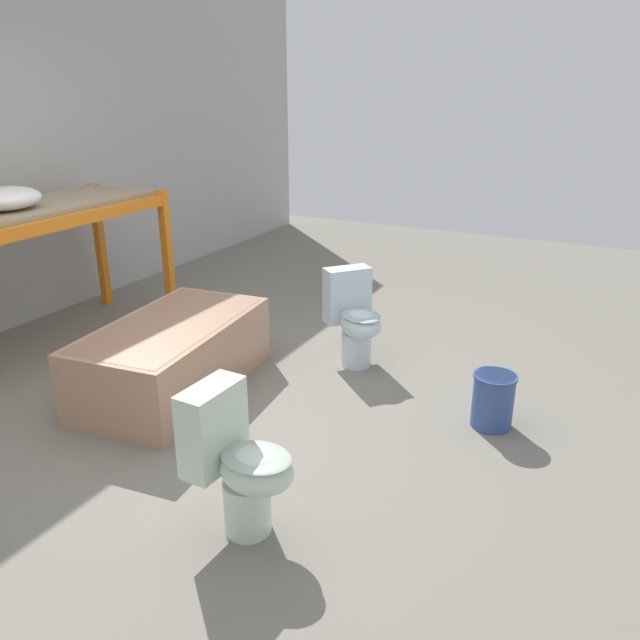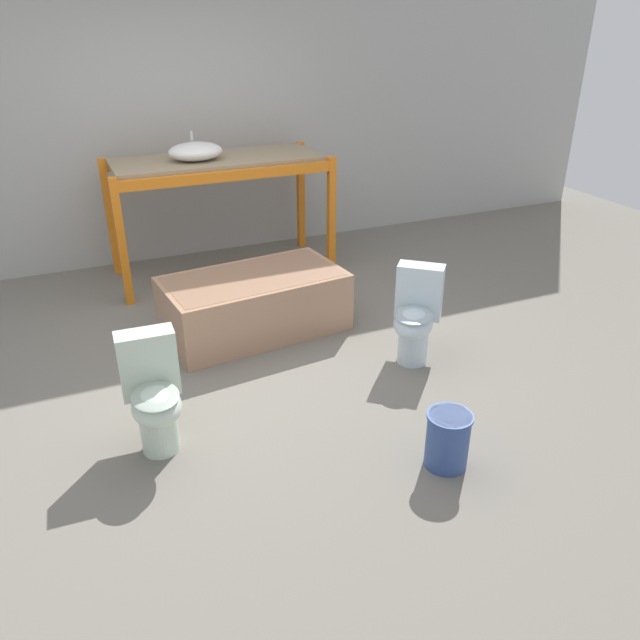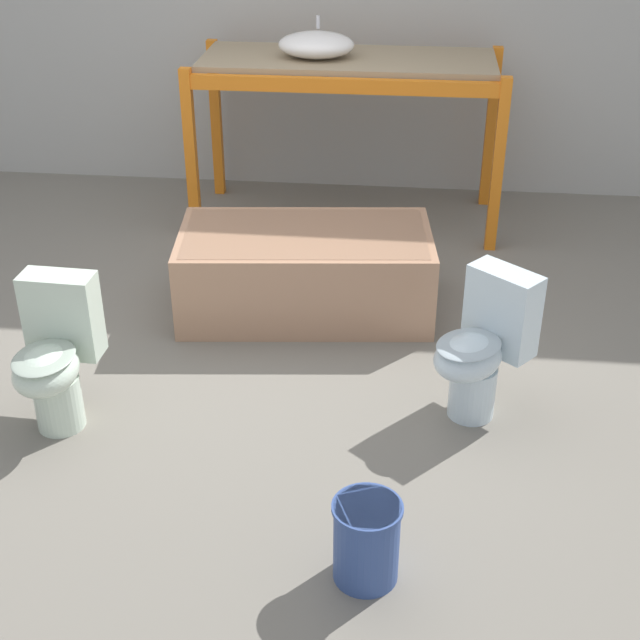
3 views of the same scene
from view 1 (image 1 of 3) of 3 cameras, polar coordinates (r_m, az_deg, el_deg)
ground_plane at (r=4.09m, az=-12.75°, el=-8.56°), size 12.00×12.00×0.00m
shelving_rack at (r=5.16m, az=-24.71°, el=7.73°), size 2.05×0.86×1.14m
sink_basin at (r=4.97m, az=-26.67°, el=9.89°), size 0.49×0.39×0.24m
bathtub_main at (r=4.34m, az=-13.26°, el=-2.79°), size 1.49×0.90×0.48m
toilet_near at (r=4.59m, az=3.17°, el=0.20°), size 0.56×0.58×0.71m
toilet_far at (r=2.93m, az=-7.53°, el=-12.69°), size 0.34×0.51×0.71m
bucket_white at (r=3.95m, az=15.54°, el=-7.00°), size 0.26×0.26×0.34m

